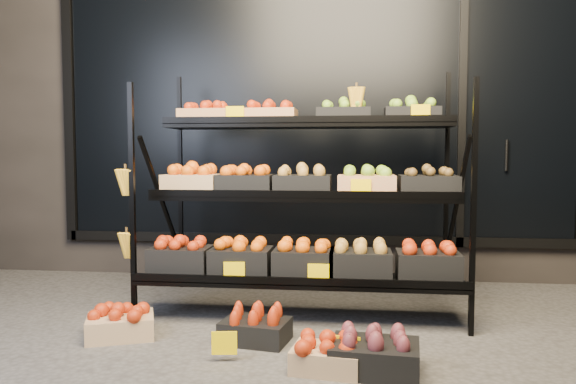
# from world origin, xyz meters

# --- Properties ---
(ground) EXTENTS (24.00, 24.00, 0.00)m
(ground) POSITION_xyz_m (0.00, 0.00, 0.00)
(ground) COLOR #514F4C
(ground) RESTS_ON ground
(building) EXTENTS (6.00, 2.08, 3.50)m
(building) POSITION_xyz_m (0.00, 2.59, 1.75)
(building) COLOR #2D2826
(building) RESTS_ON ground
(display_rack) EXTENTS (2.18, 1.02, 1.66)m
(display_rack) POSITION_xyz_m (-0.01, 0.60, 0.79)
(display_rack) COLOR black
(display_rack) RESTS_ON ground
(tag_floor_a) EXTENTS (0.13, 0.01, 0.12)m
(tag_floor_a) POSITION_xyz_m (-0.31, -0.40, 0.06)
(tag_floor_a) COLOR #FFD200
(tag_floor_a) RESTS_ON ground
(tag_floor_b) EXTENTS (0.13, 0.01, 0.12)m
(tag_floor_b) POSITION_xyz_m (0.31, -0.40, 0.06)
(tag_floor_b) COLOR #FFD200
(tag_floor_b) RESTS_ON ground
(floor_crate_left) EXTENTS (0.45, 0.39, 0.19)m
(floor_crate_left) POSITION_xyz_m (-1.00, -0.09, 0.09)
(floor_crate_left) COLOR tan
(floor_crate_left) RESTS_ON ground
(floor_crate_midleft) EXTENTS (0.41, 0.33, 0.19)m
(floor_crate_midleft) POSITION_xyz_m (-0.21, -0.07, 0.09)
(floor_crate_midleft) COLOR black
(floor_crate_midleft) RESTS_ON ground
(floor_crate_midright) EXTENTS (0.37, 0.29, 0.18)m
(floor_crate_midright) POSITION_xyz_m (0.21, -0.45, 0.08)
(floor_crate_midright) COLOR tan
(floor_crate_midright) RESTS_ON ground
(floor_crate_right) EXTENTS (0.45, 0.35, 0.21)m
(floor_crate_right) POSITION_xyz_m (0.45, -0.44, 0.10)
(floor_crate_right) COLOR black
(floor_crate_right) RESTS_ON ground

